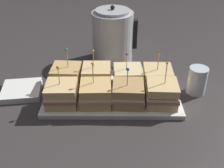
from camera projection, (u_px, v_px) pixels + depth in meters
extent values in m
plane|color=#383333|center=(112.00, 98.00, 1.08)|extent=(6.00, 6.00, 0.00)
cube|color=white|center=(112.00, 96.00, 1.07)|extent=(0.50, 0.27, 0.01)
cube|color=white|center=(112.00, 94.00, 1.07)|extent=(0.50, 0.27, 0.01)
cube|color=#DBB77A|center=(62.00, 99.00, 1.01)|extent=(0.11, 0.11, 0.03)
cube|color=#B26B60|center=(62.00, 95.00, 1.00)|extent=(0.12, 0.12, 0.01)
cube|color=beige|center=(62.00, 93.00, 0.99)|extent=(0.11, 0.11, 0.01)
cube|color=#E8C281|center=(61.00, 88.00, 0.98)|extent=(0.11, 0.11, 0.03)
cylinder|color=tan|center=(59.00, 77.00, 0.96)|extent=(0.00, 0.00, 0.08)
sphere|color=orange|center=(58.00, 67.00, 0.94)|extent=(0.01, 0.01, 0.01)
cube|color=tan|center=(96.00, 99.00, 1.01)|extent=(0.11, 0.11, 0.03)
cube|color=tan|center=(96.00, 95.00, 1.00)|extent=(0.12, 0.12, 0.01)
cube|color=beige|center=(96.00, 92.00, 0.99)|extent=(0.12, 0.12, 0.01)
cube|color=#E0B771|center=(96.00, 88.00, 0.98)|extent=(0.11, 0.11, 0.03)
cylinder|color=tan|center=(93.00, 75.00, 0.96)|extent=(0.00, 0.01, 0.09)
sphere|color=orange|center=(93.00, 64.00, 0.94)|extent=(0.01, 0.01, 0.01)
cube|color=tan|center=(128.00, 99.00, 1.01)|extent=(0.11, 0.11, 0.03)
cube|color=tan|center=(128.00, 95.00, 1.00)|extent=(0.12, 0.12, 0.01)
cube|color=beige|center=(128.00, 92.00, 0.99)|extent=(0.12, 0.12, 0.01)
cube|color=tan|center=(128.00, 88.00, 0.98)|extent=(0.11, 0.11, 0.03)
cylinder|color=tan|center=(127.00, 79.00, 0.95)|extent=(0.00, 0.01, 0.08)
sphere|color=blue|center=(128.00, 69.00, 0.93)|extent=(0.01, 0.01, 0.01)
cube|color=#DBB77A|center=(161.00, 99.00, 1.01)|extent=(0.11, 0.11, 0.03)
cube|color=#B26B60|center=(162.00, 95.00, 1.00)|extent=(0.12, 0.12, 0.01)
cube|color=beige|center=(162.00, 93.00, 0.99)|extent=(0.12, 0.12, 0.01)
cylinder|color=red|center=(163.00, 94.00, 0.97)|extent=(0.07, 0.07, 0.00)
cube|color=#E8C281|center=(162.00, 87.00, 0.98)|extent=(0.11, 0.11, 0.03)
cylinder|color=tan|center=(166.00, 74.00, 0.95)|extent=(0.00, 0.01, 0.09)
sphere|color=orange|center=(167.00, 63.00, 0.93)|extent=(0.01, 0.01, 0.01)
cube|color=tan|center=(67.00, 82.00, 1.11)|extent=(0.11, 0.11, 0.03)
cube|color=tan|center=(67.00, 78.00, 1.10)|extent=(0.12, 0.12, 0.01)
cube|color=beige|center=(66.00, 75.00, 1.09)|extent=(0.12, 0.12, 0.01)
cylinder|color=red|center=(66.00, 77.00, 1.07)|extent=(0.07, 0.07, 0.00)
cube|color=tan|center=(66.00, 70.00, 1.08)|extent=(0.11, 0.11, 0.03)
cylinder|color=tan|center=(67.00, 59.00, 1.06)|extent=(0.00, 0.01, 0.08)
sphere|color=green|center=(67.00, 49.00, 1.04)|extent=(0.01, 0.01, 0.01)
cube|color=#DBB77A|center=(97.00, 82.00, 1.11)|extent=(0.11, 0.11, 0.03)
cube|color=tan|center=(97.00, 78.00, 1.10)|extent=(0.11, 0.11, 0.01)
cube|color=beige|center=(97.00, 76.00, 1.09)|extent=(0.11, 0.11, 0.01)
cylinder|color=red|center=(96.00, 77.00, 1.07)|extent=(0.07, 0.07, 0.00)
cube|color=#E8C281|center=(96.00, 70.00, 1.08)|extent=(0.11, 0.11, 0.03)
cylinder|color=tan|center=(93.00, 60.00, 1.06)|extent=(0.00, 0.01, 0.08)
sphere|color=orange|center=(93.00, 51.00, 1.04)|extent=(0.01, 0.01, 0.01)
cube|color=beige|center=(128.00, 83.00, 1.11)|extent=(0.11, 0.11, 0.03)
cube|color=tan|center=(128.00, 78.00, 1.09)|extent=(0.12, 0.12, 0.01)
cube|color=beige|center=(128.00, 76.00, 1.09)|extent=(0.12, 0.12, 0.01)
cube|color=beige|center=(128.00, 72.00, 1.08)|extent=(0.11, 0.11, 0.03)
cylinder|color=tan|center=(127.00, 63.00, 1.06)|extent=(0.00, 0.01, 0.07)
sphere|color=purple|center=(127.00, 54.00, 1.04)|extent=(0.01, 0.01, 0.01)
cube|color=#DBB77A|center=(157.00, 83.00, 1.11)|extent=(0.11, 0.11, 0.03)
cube|color=tan|center=(157.00, 78.00, 1.09)|extent=(0.12, 0.12, 0.01)
cube|color=beige|center=(158.00, 76.00, 1.09)|extent=(0.11, 0.11, 0.01)
cube|color=#E8C281|center=(158.00, 72.00, 1.08)|extent=(0.11, 0.11, 0.03)
cylinder|color=tan|center=(158.00, 64.00, 1.05)|extent=(0.00, 0.01, 0.07)
sphere|color=orange|center=(159.00, 55.00, 1.03)|extent=(0.01, 0.01, 0.01)
cylinder|color=#B7BABF|center=(112.00, 36.00, 1.30)|extent=(0.19, 0.19, 0.23)
cylinder|color=#B7BABF|center=(112.00, 11.00, 1.23)|extent=(0.15, 0.15, 0.01)
sphere|color=black|center=(112.00, 7.00, 1.22)|extent=(0.02, 0.02, 0.02)
cube|color=black|center=(135.00, 34.00, 1.29)|extent=(0.02, 0.02, 0.14)
cylinder|color=silver|center=(197.00, 81.00, 1.08)|extent=(0.07, 0.07, 0.11)
cube|color=white|center=(22.00, 90.00, 1.09)|extent=(0.17, 0.17, 0.02)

